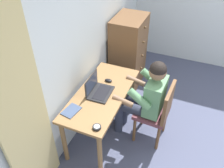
% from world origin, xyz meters
% --- Properties ---
extents(wall_back, '(4.80, 0.05, 2.50)m').
position_xyz_m(wall_back, '(0.00, 2.20, 1.25)').
color(wall_back, silver).
rests_on(wall_back, ground_plane).
extents(curtain_panel, '(0.57, 0.03, 2.14)m').
position_xyz_m(curtain_panel, '(-1.20, 2.13, 1.07)').
color(curtain_panel, '#CCB77A').
rests_on(curtain_panel, ground_plane).
extents(desk, '(1.27, 0.58, 0.72)m').
position_xyz_m(desk, '(-0.23, 1.84, 0.61)').
color(desk, olive).
rests_on(desk, ground_plane).
extents(dresser, '(0.63, 0.49, 1.22)m').
position_xyz_m(dresser, '(0.99, 1.91, 0.61)').
color(dresser, brown).
rests_on(dresser, ground_plane).
extents(chair, '(0.44, 0.42, 0.90)m').
position_xyz_m(chair, '(-0.04, 1.15, 0.51)').
color(chair, brown).
rests_on(chair, ground_plane).
extents(person_seated, '(0.54, 0.60, 1.21)m').
position_xyz_m(person_seated, '(-0.04, 1.33, 0.69)').
color(person_seated, '#33384C').
rests_on(person_seated, ground_plane).
extents(laptop, '(0.35, 0.26, 0.24)m').
position_xyz_m(laptop, '(-0.24, 1.88, 0.77)').
color(laptop, '#232326').
rests_on(laptop, desk).
extents(computer_mouse, '(0.06, 0.10, 0.03)m').
position_xyz_m(computer_mouse, '(0.02, 1.85, 0.73)').
color(computer_mouse, black).
rests_on(computer_mouse, desk).
extents(desk_clock, '(0.09, 0.09, 0.03)m').
position_xyz_m(desk_clock, '(-0.76, 1.65, 0.73)').
color(desk_clock, black).
rests_on(desk_clock, desk).
extents(notebook_pad, '(0.23, 0.18, 0.01)m').
position_xyz_m(notebook_pad, '(-0.65, 2.02, 0.72)').
color(notebook_pad, '#3D4C6B').
rests_on(notebook_pad, desk).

